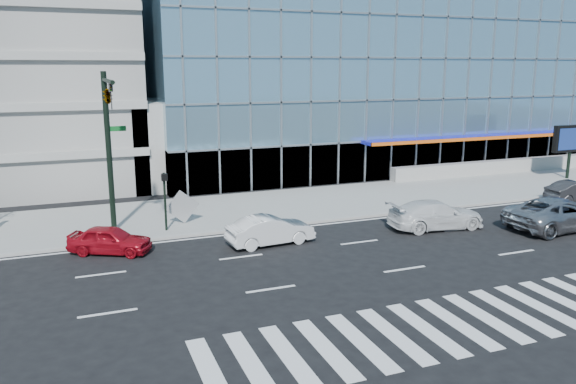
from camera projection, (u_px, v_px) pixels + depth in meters
name	position (u px, v px, depth m)	size (l,w,h in m)	color
ground	(359.00, 242.00, 27.32)	(160.00, 160.00, 0.00)	black
sidewalk	(297.00, 204.00, 34.58)	(120.00, 8.00, 0.15)	gray
theatre_building	(361.00, 76.00, 54.29)	(42.00, 26.00, 15.00)	#6E9DB7
ramp_block	(170.00, 142.00, 40.92)	(6.00, 8.00, 6.00)	gray
retaining_wall	(550.00, 163.00, 46.22)	(30.00, 0.80, 1.00)	gray
traffic_signal	(108.00, 115.00, 26.25)	(1.14, 5.74, 8.00)	black
ped_signal_post	(165.00, 193.00, 28.35)	(0.30, 0.33, 3.00)	black
marquee_sign	(571.00, 140.00, 41.71)	(3.20, 0.43, 4.00)	black
silver_suv	(560.00, 213.00, 29.42)	(2.79, 6.06, 1.68)	#A6A6AA
white_suv	(436.00, 215.00, 29.54)	(2.09, 5.13, 1.49)	silver
white_sedan	(270.00, 230.00, 26.89)	(1.47, 4.22, 1.39)	silver
dark_sedan	(576.00, 191.00, 35.53)	(1.38, 3.97, 1.31)	black
red_sedan	(110.00, 240.00, 25.60)	(1.51, 3.75, 1.28)	#A30C19
tilted_panel	(182.00, 207.00, 29.91)	(1.30, 0.06, 1.30)	#969696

